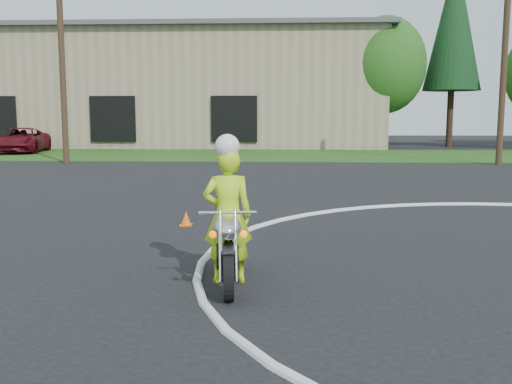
{
  "coord_description": "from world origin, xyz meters",
  "views": [
    {
      "loc": [
        -4.77,
        -5.34,
        2.22
      ],
      "look_at": [
        -5.17,
        3.01,
        1.1
      ],
      "focal_mm": 40.0,
      "sensor_mm": 36.0,
      "label": 1
    }
  ],
  "objects": [
    {
      "name": "primary_motorcycle",
      "position": [
        -5.5,
        1.97,
        0.52
      ],
      "size": [
        0.71,
        2.04,
        1.07
      ],
      "rotation": [
        0.0,
        0.0,
        0.12
      ],
      "color": "black",
      "rests_on": "ground"
    },
    {
      "name": "pickup_grp",
      "position": [
        -20.56,
        28.35,
        0.74
      ],
      "size": [
        3.37,
        5.71,
        1.49
      ],
      "rotation": [
        0.0,
        0.0,
        0.18
      ],
      "color": "#590A17",
      "rests_on": "ground"
    },
    {
      "name": "warehouse",
      "position": [
        -18.0,
        39.99,
        4.16
      ],
      "size": [
        41.0,
        17.0,
        8.3
      ],
      "color": "tan",
      "rests_on": "ground"
    },
    {
      "name": "rider_primary_grp",
      "position": [
        -5.51,
        2.11,
        0.96
      ],
      "size": [
        0.7,
        0.51,
        1.99
      ],
      "rotation": [
        0.0,
        0.0,
        0.12
      ],
      "color": "#C0EF19",
      "rests_on": "ground"
    },
    {
      "name": "utility_poles",
      "position": [
        5.0,
        21.0,
        5.2
      ],
      "size": [
        41.6,
        1.12,
        10.0
      ],
      "color": "#473321",
      "rests_on": "ground"
    },
    {
      "name": "grass_strip",
      "position": [
        0.0,
        27.0,
        0.01
      ],
      "size": [
        120.0,
        10.0,
        0.02
      ],
      "primitive_type": "cube",
      "color": "#1E4714",
      "rests_on": "ground"
    }
  ]
}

